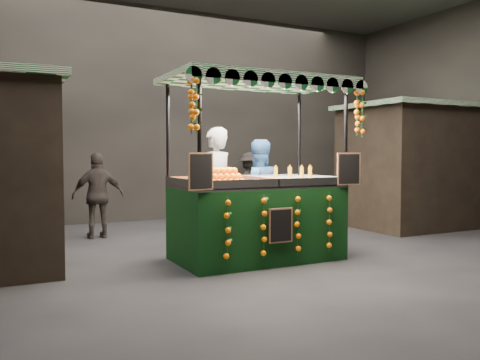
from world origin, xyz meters
name	(u,v)px	position (x,y,z in m)	size (l,w,h in m)	color
ground	(275,258)	(0.00, 0.00, 0.00)	(12.00, 12.00, 0.00)	black
market_hall	(276,29)	(0.00, 0.00, 3.38)	(12.10, 10.10, 5.05)	black
neighbour_stall_right	(415,165)	(4.40, 1.50, 1.31)	(3.00, 2.20, 2.60)	black
juice_stall	(258,204)	(-0.29, 0.00, 0.83)	(2.74, 1.61, 2.66)	black
vendor_grey	(215,188)	(-0.52, 1.07, 1.00)	(0.84, 0.69, 1.99)	gray
vendor_blue	(258,193)	(0.24, 0.98, 0.90)	(1.00, 0.85, 1.80)	#284F83
shopper_0	(27,192)	(-3.26, 2.53, 0.93)	(0.81, 0.72, 1.86)	#292522
shopper_1	(219,193)	(0.26, 2.61, 0.77)	(0.91, 0.81, 1.54)	black
shopper_2	(98,195)	(-2.02, 2.99, 0.79)	(0.94, 0.41, 1.59)	#2A2522
shopper_3	(250,185)	(1.90, 4.38, 0.80)	(1.04, 1.19, 1.60)	black
shopper_5	(395,181)	(4.50, 2.20, 0.93)	(1.07, 1.81, 1.86)	black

